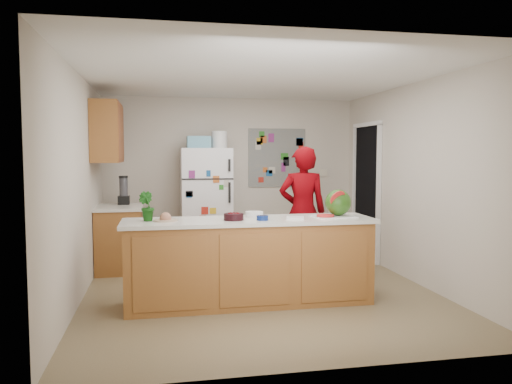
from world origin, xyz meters
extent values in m
cube|color=brown|center=(0.00, 0.00, -0.01)|extent=(4.00, 4.50, 0.02)
cube|color=beige|center=(0.00, 2.26, 1.25)|extent=(4.00, 0.02, 2.50)
cube|color=beige|center=(-2.01, 0.00, 1.25)|extent=(0.02, 4.50, 2.50)
cube|color=beige|center=(2.01, 0.00, 1.25)|extent=(0.02, 4.50, 2.50)
cube|color=white|center=(0.00, 0.00, 2.51)|extent=(4.00, 4.50, 0.02)
cube|color=black|center=(1.99, 1.45, 1.02)|extent=(0.03, 0.85, 2.04)
cube|color=brown|center=(-0.20, -0.50, 0.44)|extent=(2.60, 0.62, 0.88)
cube|color=silver|center=(-0.20, -0.50, 0.90)|extent=(2.68, 0.70, 0.04)
cube|color=brown|center=(-1.69, 1.35, 0.43)|extent=(0.60, 0.80, 0.86)
cube|color=silver|center=(-1.69, 1.35, 0.88)|extent=(0.64, 0.84, 0.04)
cube|color=brown|center=(-1.82, 1.30, 1.90)|extent=(0.35, 1.00, 0.80)
cube|color=silver|center=(-0.45, 1.88, 0.85)|extent=(0.75, 0.70, 1.70)
cube|color=#5999B2|center=(-0.55, 1.88, 1.79)|extent=(0.35, 0.28, 0.18)
cube|color=slate|center=(0.75, 2.24, 1.55)|extent=(0.95, 0.01, 0.95)
imported|color=#650006|center=(0.71, 0.59, 0.85)|extent=(0.68, 0.49, 1.71)
cylinder|color=black|center=(-1.64, 1.56, 1.09)|extent=(0.12, 0.12, 0.38)
cube|color=white|center=(0.74, -0.51, 0.93)|extent=(0.47, 0.38, 0.01)
sphere|color=#285C14|center=(0.80, -0.49, 1.08)|extent=(0.29, 0.29, 0.29)
cylinder|color=red|center=(0.63, -0.56, 0.94)|extent=(0.19, 0.19, 0.02)
cylinder|color=black|center=(-0.38, -0.56, 0.96)|extent=(0.27, 0.27, 0.07)
cylinder|color=white|center=(-0.12, -0.35, 0.95)|extent=(0.21, 0.21, 0.06)
cylinder|color=navy|center=(-0.09, -0.63, 0.95)|extent=(0.16, 0.16, 0.05)
cylinder|color=#C1B697|center=(-1.08, -0.50, 0.93)|extent=(0.33, 0.33, 0.02)
cube|color=silver|center=(0.29, -0.57, 0.93)|extent=(0.22, 0.21, 0.02)
cube|color=gray|center=(0.64, -0.58, 0.93)|extent=(0.09, 0.04, 0.01)
imported|color=#0B400A|center=(-1.27, -0.45, 1.07)|extent=(0.22, 0.21, 0.31)
camera|label=1|loc=(-1.13, -5.70, 1.61)|focal=35.00mm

